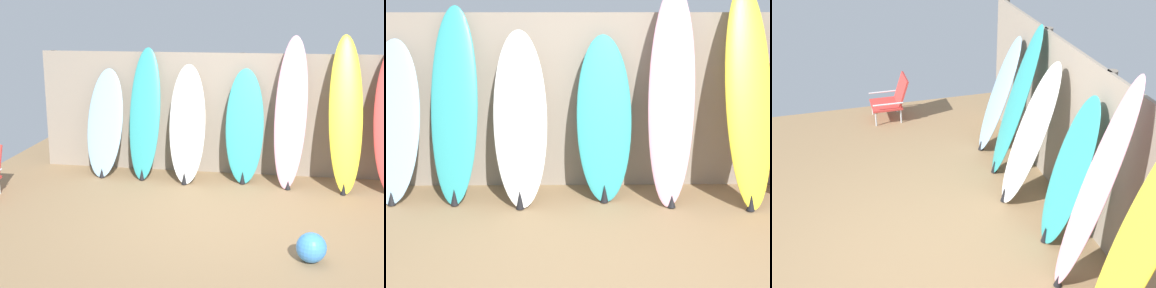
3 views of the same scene
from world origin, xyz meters
TOP-DOWN VIEW (x-y plane):
  - ground at (0.00, 0.00)m, footprint 7.68×7.68m
  - fence_back at (-0.00, 2.01)m, footprint 6.08×0.11m
  - surfboard_skyblue_0 at (-1.98, 1.65)m, footprint 0.57×0.59m
  - surfboard_teal_1 at (-1.37, 1.65)m, footprint 0.46×0.60m
  - surfboard_white_2 at (-0.73, 1.58)m, footprint 0.56×0.69m
  - surfboard_teal_3 at (0.08, 1.66)m, footprint 0.56×0.49m
  - surfboard_pink_4 at (0.71, 1.58)m, footprint 0.51×0.66m
  - surfboard_yellow_5 at (1.44, 1.56)m, footprint 0.51×0.81m
  - beach_chair at (-3.32, 0.44)m, footprint 0.50×0.55m

SIDE VIEW (x-z plane):
  - ground at x=0.00m, z-range 0.00..0.00m
  - beach_chair at x=-3.32m, z-range 0.00..0.65m
  - surfboard_skyblue_0 at x=-1.98m, z-range -0.01..1.55m
  - surfboard_teal_3 at x=0.08m, z-range -0.02..1.59m
  - surfboard_white_2 at x=-0.73m, z-range -0.01..1.64m
  - fence_back at x=0.00m, z-range 0.00..1.80m
  - surfboard_teal_1 at x=-1.37m, z-range -0.02..1.86m
  - surfboard_pink_4 at x=0.71m, z-range -0.01..2.06m
  - surfboard_yellow_5 at x=1.44m, z-range -0.01..2.08m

